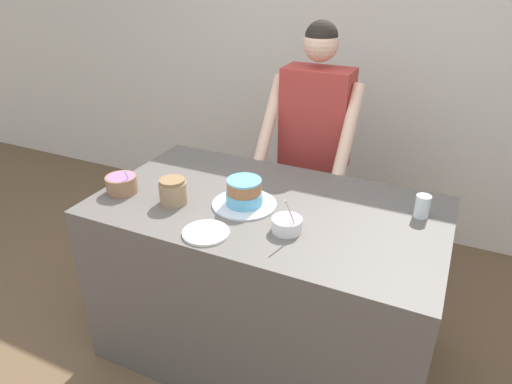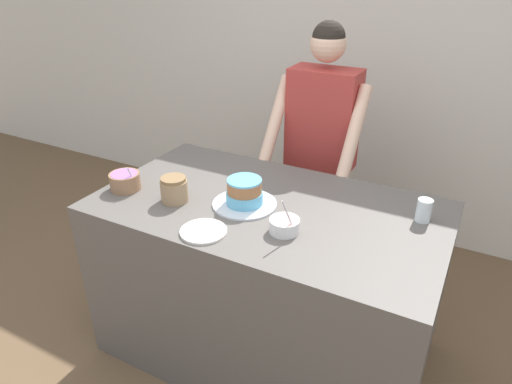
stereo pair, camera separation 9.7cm
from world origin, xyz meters
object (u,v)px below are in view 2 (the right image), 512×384
object	(u,v)px
person_baker	(321,136)
frosting_bowl_pink	(284,225)
frosting_bowl_purple	(125,181)
stoneware_jar	(174,189)
drinking_glass	(424,210)
cake	(244,194)
ceramic_plate	(203,231)

from	to	relation	value
person_baker	frosting_bowl_pink	distance (m)	1.02
frosting_bowl_purple	stoneware_jar	size ratio (longest dim) A/B	1.17
frosting_bowl_pink	stoneware_jar	distance (m)	0.61
frosting_bowl_pink	drinking_glass	world-z (taller)	frosting_bowl_pink
cake	ceramic_plate	size ratio (longest dim) A/B	1.52
cake	frosting_bowl_purple	distance (m)	0.65
frosting_bowl_purple	person_baker	bearing A→B (deg)	55.19
drinking_glass	stoneware_jar	bearing A→B (deg)	-161.32
frosting_bowl_purple	stoneware_jar	xyz separation A→B (m)	(0.31, 0.02, 0.01)
drinking_glass	person_baker	bearing A→B (deg)	140.22
person_baker	ceramic_plate	bearing A→B (deg)	-95.04
person_baker	ceramic_plate	size ratio (longest dim) A/B	8.22
frosting_bowl_pink	person_baker	bearing A→B (deg)	101.90
frosting_bowl_purple	frosting_bowl_pink	bearing A→B (deg)	0.71
person_baker	drinking_glass	xyz separation A→B (m)	(0.74, -0.61, -0.03)
frosting_bowl_purple	ceramic_plate	world-z (taller)	frosting_bowl_purple
person_baker	cake	xyz separation A→B (m)	(-0.07, -0.87, -0.03)
ceramic_plate	stoneware_jar	world-z (taller)	stoneware_jar
frosting_bowl_pink	drinking_glass	bearing A→B (deg)	36.43
cake	frosting_bowl_pink	world-z (taller)	frosting_bowl_pink
frosting_bowl_pink	stoneware_jar	bearing A→B (deg)	179.53
person_baker	frosting_bowl_purple	world-z (taller)	person_baker
person_baker	stoneware_jar	bearing A→B (deg)	-111.67
drinking_glass	stoneware_jar	size ratio (longest dim) A/B	0.81
person_baker	drinking_glass	size ratio (longest dim) A/B	15.72
frosting_bowl_purple	drinking_glass	bearing A→B (deg)	15.49
frosting_bowl_purple	frosting_bowl_pink	world-z (taller)	frosting_bowl_pink
frosting_bowl_purple	drinking_glass	size ratio (longest dim) A/B	1.44
person_baker	cake	world-z (taller)	person_baker
ceramic_plate	stoneware_jar	xyz separation A→B (m)	(-0.29, 0.18, 0.06)
person_baker	drinking_glass	distance (m)	0.96
frosting_bowl_pink	ceramic_plate	xyz separation A→B (m)	(-0.31, -0.18, -0.03)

